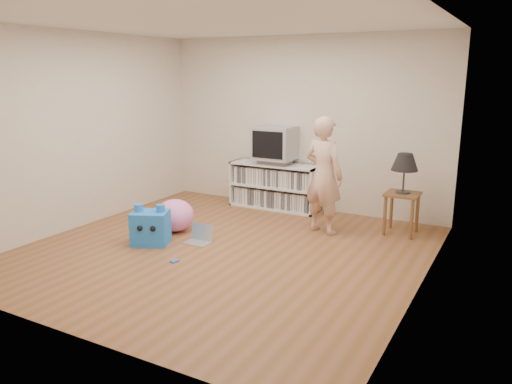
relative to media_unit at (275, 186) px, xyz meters
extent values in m
plane|color=brown|center=(0.34, -2.04, -0.35)|extent=(4.50, 4.50, 0.00)
cube|color=beige|center=(0.34, 0.21, 0.95)|extent=(4.50, 0.02, 2.60)
cube|color=beige|center=(0.34, -4.29, 0.95)|extent=(4.50, 0.02, 2.60)
cube|color=beige|center=(-1.91, -2.04, 0.95)|extent=(0.02, 4.50, 2.60)
cube|color=beige|center=(2.59, -2.04, 0.95)|extent=(0.02, 4.50, 2.60)
cube|color=white|center=(0.34, -2.04, 2.25)|extent=(4.50, 4.50, 0.01)
cube|color=white|center=(0.00, 0.19, 0.00)|extent=(1.40, 0.03, 0.70)
cube|color=white|center=(-0.69, -0.02, 0.00)|extent=(0.03, 0.45, 0.70)
cube|color=white|center=(0.69, -0.02, 0.00)|extent=(0.03, 0.45, 0.70)
cube|color=white|center=(0.00, -0.02, -0.33)|extent=(1.40, 0.45, 0.03)
cube|color=white|center=(0.00, -0.02, 0.00)|extent=(1.34, 0.45, 0.03)
cube|color=white|center=(0.00, -0.02, 0.33)|extent=(1.40, 0.45, 0.03)
cube|color=silver|center=(0.00, -0.02, 0.00)|extent=(1.26, 0.36, 0.64)
cube|color=gray|center=(0.00, -0.02, 0.39)|extent=(0.45, 0.35, 0.07)
cube|color=#A0A0A4|center=(0.00, -0.02, 0.67)|extent=(0.60, 0.52, 0.50)
cube|color=black|center=(0.00, -0.28, 0.67)|extent=(0.50, 0.01, 0.40)
cylinder|color=brown|center=(1.86, -0.56, -0.09)|extent=(0.04, 0.04, 0.52)
cylinder|color=brown|center=(2.20, -0.56, -0.09)|extent=(0.04, 0.04, 0.52)
cylinder|color=brown|center=(1.86, -0.22, -0.09)|extent=(0.04, 0.04, 0.52)
cylinder|color=brown|center=(2.20, -0.22, -0.09)|extent=(0.04, 0.04, 0.52)
cube|color=brown|center=(2.03, -0.39, 0.19)|extent=(0.42, 0.42, 0.03)
cylinder|color=#333333|center=(2.03, -0.39, 0.21)|extent=(0.18, 0.18, 0.02)
cylinder|color=#333333|center=(2.03, -0.39, 0.39)|extent=(0.02, 0.02, 0.32)
imported|color=beige|center=(1.10, -0.81, 0.42)|extent=(0.63, 0.50, 1.53)
cube|color=silver|center=(-0.08, -1.98, -0.34)|extent=(0.32, 0.22, 0.01)
cube|color=silver|center=(-0.08, -1.87, -0.23)|extent=(0.32, 0.07, 0.21)
cube|color=black|center=(-0.08, -1.87, -0.23)|extent=(0.28, 0.05, 0.17)
cube|color=#4769BF|center=(0.05, -2.61, -0.34)|extent=(0.08, 0.10, 0.02)
cube|color=#1D78F8|center=(-0.58, -2.26, -0.15)|extent=(0.53, 0.49, 0.41)
cylinder|color=#1D78F8|center=(-0.71, -2.32, 0.11)|extent=(0.10, 0.10, 0.09)
cylinder|color=#1D78F8|center=(-0.46, -2.20, 0.11)|extent=(0.10, 0.10, 0.09)
sphere|color=black|center=(-0.58, -2.45, -0.10)|extent=(0.07, 0.07, 0.07)
sphere|color=black|center=(-0.44, -2.39, -0.10)|extent=(0.07, 0.07, 0.07)
ellipsoid|color=#FF82DA|center=(-0.64, -1.71, -0.14)|extent=(0.60, 0.60, 0.43)
camera|label=1|loc=(3.37, -6.76, 1.72)|focal=35.00mm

